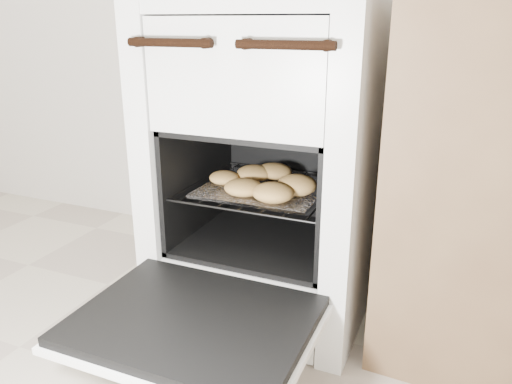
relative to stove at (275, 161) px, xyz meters
The scene contains 5 objects.
stove is the anchor object (origin of this frame).
oven_door 0.52m from the stove, 90.00° to the right, with size 0.50×0.39×0.04m.
oven_rack 0.09m from the stove, 90.00° to the right, with size 0.41×0.39×0.01m.
foil_sheet 0.10m from the stove, 90.00° to the right, with size 0.32×0.28×0.01m, color white.
baked_rolls 0.10m from the stove, 83.14° to the right, with size 0.32×0.31×0.05m.
Camera 1 is at (0.64, -0.06, 0.79)m, focal length 35.00 mm.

